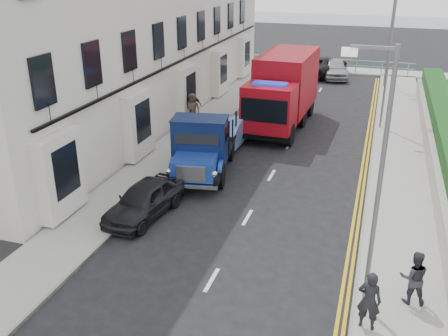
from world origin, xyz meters
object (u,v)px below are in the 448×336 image
bedford_lorry (201,150)px  parked_car_front (144,200)px  lamp_far (389,31)px  lamp_mid (387,56)px  pedestrian_east_near (369,300)px  lamp_near (376,172)px  red_lorry (283,89)px

bedford_lorry → parked_car_front: bedford_lorry is taller
lamp_far → parked_car_front: bearing=-108.7°
lamp_far → parked_car_front: lamp_far is taller
lamp_far → bedford_lorry: (-7.01, -19.07, -2.77)m
lamp_mid → pedestrian_east_near: (0.22, -16.84, -3.07)m
lamp_near → parked_car_front: 8.98m
bedford_lorry → parked_car_front: 4.05m
lamp_mid → red_lorry: lamp_mid is taller
bedford_lorry → red_lorry: bearing=67.4°
lamp_near → pedestrian_east_near: bearing=-75.2°
parked_car_front → lamp_far: bearing=78.9°
lamp_near → lamp_far: (0.00, 26.00, 0.00)m
lamp_mid → lamp_far: 10.00m
lamp_mid → pedestrian_east_near: bearing=-89.2°
lamp_mid → parked_car_front: (-7.78, -13.00, -3.35)m
lamp_mid → bedford_lorry: size_ratio=1.19×
red_lorry → pedestrian_east_near: red_lorry is taller
lamp_far → bedford_lorry: lamp_far is taller
pedestrian_east_near → parked_car_front: bearing=-17.6°
lamp_near → pedestrian_east_near: lamp_near is taller
lamp_near → parked_car_front: size_ratio=1.85×
bedford_lorry → red_lorry: 8.28m
red_lorry → pedestrian_east_near: 16.72m
parked_car_front → lamp_mid: bearing=66.7°
red_lorry → parked_car_front: bearing=-100.5°
lamp_mid → bedford_lorry: lamp_mid is taller
lamp_far → red_lorry: lamp_far is taller
bedford_lorry → parked_car_front: (-0.76, -3.93, -0.58)m
red_lorry → parked_car_front: 12.32m
lamp_far → parked_car_front: (-7.78, -23.00, -3.35)m
pedestrian_east_near → lamp_near: bearing=-67.2°
lamp_near → red_lorry: lamp_near is taller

